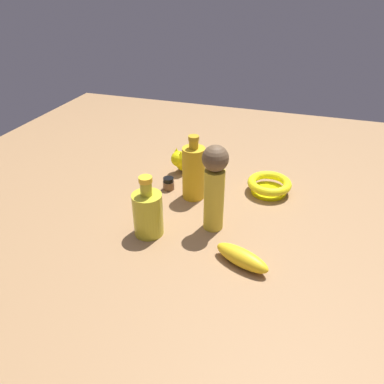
{
  "coord_description": "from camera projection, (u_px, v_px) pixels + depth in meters",
  "views": [
    {
      "loc": [
        0.95,
        0.31,
        0.65
      ],
      "look_at": [
        0.0,
        0.0,
        0.05
      ],
      "focal_mm": 34.77,
      "sensor_mm": 36.0,
      "label": 1
    }
  ],
  "objects": [
    {
      "name": "cat_figurine",
      "position": [
        186.0,
        161.0,
        1.37
      ],
      "size": [
        0.12,
        0.12,
        0.09
      ],
      "color": "yellow",
      "rests_on": "ground"
    },
    {
      "name": "bottle_tall",
      "position": [
        194.0,
        172.0,
        1.19
      ],
      "size": [
        0.07,
        0.07,
        0.22
      ],
      "color": "gold",
      "rests_on": "ground"
    },
    {
      "name": "ground",
      "position": [
        192.0,
        205.0,
        1.19
      ],
      "size": [
        2.0,
        2.0,
        0.0
      ],
      "primitive_type": "plane",
      "color": "#936D47"
    },
    {
      "name": "banana",
      "position": [
        242.0,
        258.0,
        0.94
      ],
      "size": [
        0.1,
        0.16,
        0.05
      ],
      "primitive_type": "ellipsoid",
      "rotation": [
        0.0,
        0.0,
        4.32
      ],
      "color": "yellow",
      "rests_on": "ground"
    },
    {
      "name": "nail_polish_jar",
      "position": [
        169.0,
        184.0,
        1.27
      ],
      "size": [
        0.04,
        0.04,
        0.04
      ],
      "color": "brown",
      "rests_on": "ground"
    },
    {
      "name": "bottle_short",
      "position": [
        148.0,
        212.0,
        1.03
      ],
      "size": [
        0.08,
        0.08,
        0.18
      ],
      "color": "gold",
      "rests_on": "ground"
    },
    {
      "name": "person_figure_adult",
      "position": [
        214.0,
        185.0,
        1.02
      ],
      "size": [
        0.08,
        0.08,
        0.26
      ],
      "color": "gold",
      "rests_on": "ground"
    },
    {
      "name": "bangle",
      "position": [
        147.0,
        200.0,
        1.2
      ],
      "size": [
        0.09,
        0.09,
        0.02
      ],
      "primitive_type": "torus",
      "color": "yellow",
      "rests_on": "ground"
    },
    {
      "name": "bowl",
      "position": [
        269.0,
        185.0,
        1.24
      ],
      "size": [
        0.15,
        0.15,
        0.05
      ],
      "color": "yellow",
      "rests_on": "ground"
    }
  ]
}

